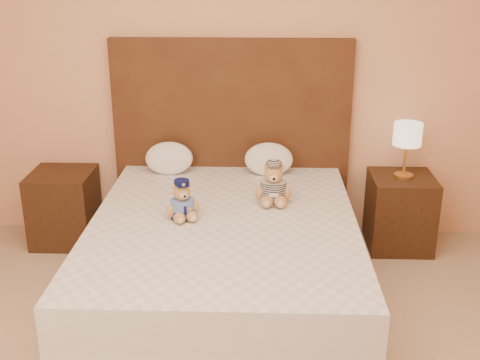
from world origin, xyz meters
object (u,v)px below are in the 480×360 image
pillow_left (169,157)px  pillow_right (269,158)px  lamp (407,137)px  teddy_police (182,199)px  nightstand_left (64,207)px  nightstand_right (400,212)px  bed (224,260)px  teddy_prisoner (274,183)px

pillow_left → pillow_right: bearing=0.0°
lamp → teddy_police: lamp is taller
nightstand_left → pillow_right: 1.58m
nightstand_right → teddy_police: 1.74m
nightstand_left → nightstand_right: bearing=0.0°
bed → nightstand_left: same height
bed → pillow_right: bearing=71.5°
pillow_right → teddy_police: bearing=-123.0°
lamp → pillow_right: lamp is taller
teddy_police → pillow_left: bearing=81.5°
nightstand_left → teddy_prisoner: (1.55, -0.52, 0.41)m
lamp → nightstand_right: bearing=0.0°
lamp → teddy_police: (-1.50, -0.78, -0.18)m
pillow_right → nightstand_left: bearing=-178.9°
bed → lamp: 1.59m
teddy_prisoner → pillow_left: 0.93m
bed → teddy_prisoner: 0.58m
teddy_police → pillow_left: 0.83m
bed → pillow_right: size_ratio=5.73×
teddy_police → teddy_prisoner: (0.55, 0.26, 0.01)m
nightstand_left → pillow_left: 0.90m
bed → teddy_police: teddy_police is taller
nightstand_right → pillow_right: 1.05m
nightstand_right → pillow_left: 1.74m
bed → pillow_right: 0.96m
nightstand_left → teddy_police: bearing=-38.0°
nightstand_left → pillow_left: size_ratio=1.59×
bed → lamp: bearing=32.6°
nightstand_right → teddy_prisoner: teddy_prisoner is taller
nightstand_right → pillow_left: (-1.70, 0.03, 0.40)m
teddy_police → nightstand_right: bearing=5.3°
lamp → pillow_left: (-1.70, 0.03, -0.18)m
nightstand_left → teddy_prisoner: 1.69m
nightstand_left → lamp: size_ratio=1.38×
nightstand_left → nightstand_right: (2.50, 0.00, 0.00)m
teddy_prisoner → bed: bearing=-137.8°
nightstand_right → pillow_left: bearing=179.0°
teddy_police → teddy_prisoner: teddy_prisoner is taller
nightstand_left → teddy_police: teddy_police is taller
nightstand_right → teddy_police: size_ratio=2.26×
nightstand_left → teddy_police: (1.00, -0.78, 0.40)m
teddy_police → teddy_prisoner: 0.61m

